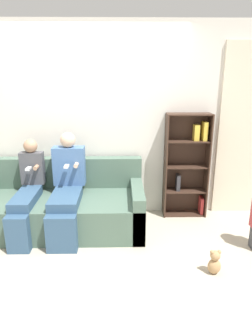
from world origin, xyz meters
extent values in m
plane|color=#B2A893|center=(0.00, 0.00, 0.00)|extent=(14.00, 14.00, 0.00)
cube|color=silver|center=(0.00, 1.06, 1.27)|extent=(10.00, 0.06, 2.55)
cube|color=beige|center=(2.07, 1.01, 1.15)|extent=(0.72, 0.04, 2.30)
cube|color=#4C6656|center=(-0.35, 0.45, 0.21)|extent=(2.06, 0.78, 0.43)
cube|color=#4C6656|center=(-0.35, 0.92, 0.42)|extent=(2.06, 0.16, 0.83)
cube|color=#4C6656|center=(0.60, 0.45, 0.29)|extent=(0.15, 0.78, 0.57)
cube|color=#335170|center=(-0.26, 0.00, 0.21)|extent=(0.34, 0.12, 0.43)
cube|color=#335170|center=(-0.26, 0.35, 0.48)|extent=(0.34, 0.58, 0.11)
cube|color=#476B9E|center=(-0.26, 0.73, 0.78)|extent=(0.40, 0.18, 0.49)
sphere|color=beige|center=(-0.26, 0.73, 1.11)|extent=(0.19, 0.19, 0.19)
cylinder|color=beige|center=(-0.15, 0.59, 0.83)|extent=(0.05, 0.10, 0.05)
cube|color=white|center=(-0.26, 0.54, 0.83)|extent=(0.05, 0.12, 0.02)
cube|color=#335170|center=(-0.73, 0.00, 0.21)|extent=(0.25, 0.12, 0.43)
cube|color=#335170|center=(-0.73, 0.37, 0.48)|extent=(0.25, 0.62, 0.11)
cube|color=#4C4C51|center=(-0.73, 0.75, 0.74)|extent=(0.29, 0.13, 0.42)
sphere|color=tan|center=(-0.73, 0.75, 1.03)|extent=(0.17, 0.17, 0.17)
cylinder|color=tan|center=(-0.65, 0.63, 0.79)|extent=(0.05, 0.10, 0.05)
cube|color=white|center=(-0.73, 0.58, 0.79)|extent=(0.05, 0.12, 0.02)
cube|color=#3D281E|center=(1.00, 0.91, 0.71)|extent=(0.02, 0.24, 1.41)
cube|color=#3D281E|center=(1.57, 0.91, 0.71)|extent=(0.02, 0.24, 1.41)
cube|color=#3D281E|center=(1.29, 1.02, 0.71)|extent=(0.58, 0.02, 1.41)
cube|color=#3D281E|center=(1.29, 0.91, 0.01)|extent=(0.55, 0.20, 0.02)
cube|color=#3D281E|center=(1.29, 0.91, 0.36)|extent=(0.55, 0.20, 0.02)
cube|color=#3D281E|center=(1.29, 0.91, 0.71)|extent=(0.55, 0.20, 0.02)
cube|color=#3D281E|center=(1.29, 0.91, 1.06)|extent=(0.55, 0.20, 0.02)
cube|color=#3D281E|center=(1.29, 0.91, 1.41)|extent=(0.55, 0.20, 0.02)
cube|color=#333338|center=(1.18, 0.91, 0.48)|extent=(0.05, 0.12, 0.23)
cube|color=gold|center=(1.50, 0.91, 1.19)|extent=(0.05, 0.15, 0.24)
cube|color=#C63838|center=(1.53, 0.91, 0.14)|extent=(0.04, 0.15, 0.24)
cube|color=gold|center=(1.39, 0.91, 1.17)|extent=(0.07, 0.12, 0.21)
ellipsoid|color=tan|center=(1.32, -0.42, 0.08)|extent=(0.13, 0.11, 0.16)
sphere|color=tan|center=(1.32, -0.42, 0.20)|extent=(0.10, 0.10, 0.10)
sphere|color=tan|center=(1.28, -0.42, 0.24)|extent=(0.04, 0.04, 0.04)
sphere|color=tan|center=(1.35, -0.42, 0.24)|extent=(0.04, 0.04, 0.04)
camera|label=1|loc=(0.40, -2.94, 1.88)|focal=32.00mm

